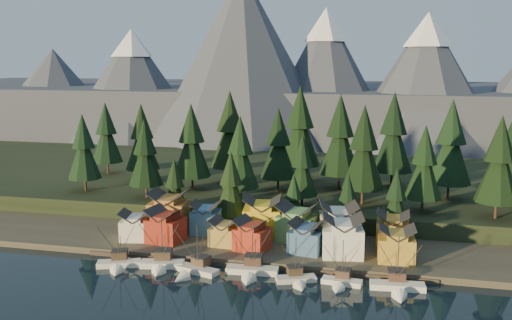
% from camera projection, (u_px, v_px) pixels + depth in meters
% --- Properties ---
extents(ground, '(500.00, 500.00, 0.00)m').
position_uv_depth(ground, '(235.00, 295.00, 113.50)').
color(ground, black).
rests_on(ground, ground).
extents(shore_strip, '(400.00, 50.00, 1.50)m').
position_uv_depth(shore_strip, '(275.00, 232.00, 151.70)').
color(shore_strip, '#3A342A').
rests_on(shore_strip, ground).
extents(hillside, '(420.00, 100.00, 6.00)m').
position_uv_depth(hillside, '(303.00, 184.00, 199.22)').
color(hillside, black).
rests_on(hillside, ground).
extents(dock, '(80.00, 4.00, 1.00)m').
position_uv_depth(dock, '(254.00, 264.00, 129.23)').
color(dock, '#433A30').
rests_on(dock, ground).
extents(mountain_ridge, '(560.00, 190.00, 90.00)m').
position_uv_depth(mountain_ridge, '(329.00, 95.00, 314.52)').
color(mountain_ridge, '#4D5363').
rests_on(mountain_ridge, ground).
extents(boat_0, '(10.45, 10.99, 11.97)m').
position_uv_depth(boat_0, '(118.00, 258.00, 127.63)').
color(boat_0, silver).
rests_on(boat_0, ground).
extents(boat_1, '(10.46, 11.13, 12.90)m').
position_uv_depth(boat_1, '(161.00, 257.00, 127.22)').
color(boat_1, silver).
rests_on(boat_1, ground).
extents(boat_2, '(11.27, 11.72, 11.77)m').
position_uv_depth(boat_2, '(193.00, 265.00, 124.02)').
color(boat_2, beige).
rests_on(boat_2, ground).
extents(boat_3, '(11.92, 12.83, 12.88)m').
position_uv_depth(boat_3, '(251.00, 265.00, 123.31)').
color(boat_3, silver).
rests_on(boat_3, ground).
extents(boat_4, '(9.06, 9.58, 10.72)m').
position_uv_depth(boat_4, '(297.00, 274.00, 119.02)').
color(boat_4, beige).
rests_on(boat_4, ground).
extents(boat_5, '(8.78, 9.38, 10.49)m').
position_uv_depth(boat_5, '(341.00, 276.00, 117.64)').
color(boat_5, silver).
rests_on(boat_5, ground).
extents(boat_6, '(11.57, 12.45, 12.24)m').
position_uv_depth(boat_6, '(398.00, 281.00, 114.79)').
color(boat_6, white).
rests_on(boat_6, ground).
extents(house_front_0, '(8.53, 8.21, 7.33)m').
position_uv_depth(house_front_0, '(135.00, 224.00, 142.77)').
color(house_front_0, silver).
rests_on(house_front_0, shore_strip).
extents(house_front_1, '(9.26, 8.99, 8.46)m').
position_uv_depth(house_front_1, '(166.00, 224.00, 141.06)').
color(house_front_1, maroon).
rests_on(house_front_1, shore_strip).
extents(house_front_2, '(7.19, 7.24, 6.60)m').
position_uv_depth(house_front_2, '(225.00, 231.00, 138.72)').
color(house_front_2, olive).
rests_on(house_front_2, shore_strip).
extents(house_front_3, '(8.96, 8.70, 7.63)m').
position_uv_depth(house_front_3, '(252.00, 233.00, 135.08)').
color(house_front_3, maroon).
rests_on(house_front_3, shore_strip).
extents(house_front_4, '(8.53, 9.02, 7.57)m').
position_uv_depth(house_front_4, '(307.00, 235.00, 133.56)').
color(house_front_4, '#35577D').
rests_on(house_front_4, shore_strip).
extents(house_front_5, '(10.37, 9.68, 9.63)m').
position_uv_depth(house_front_5, '(342.00, 235.00, 130.74)').
color(house_front_5, silver).
rests_on(house_front_5, shore_strip).
extents(house_front_6, '(8.43, 8.02, 8.03)m').
position_uv_depth(house_front_6, '(396.00, 243.00, 127.70)').
color(house_front_6, '#B2882D').
rests_on(house_front_6, shore_strip).
extents(house_back_0, '(10.23, 9.88, 10.46)m').
position_uv_depth(house_back_0, '(169.00, 209.00, 151.08)').
color(house_back_0, '#AA6B2B').
rests_on(house_back_0, shore_strip).
extents(house_back_1, '(7.96, 8.04, 8.17)m').
position_uv_depth(house_back_1, '(206.00, 217.00, 148.01)').
color(house_back_1, teal).
rests_on(house_back_1, shore_strip).
extents(house_back_2, '(10.57, 9.91, 10.04)m').
position_uv_depth(house_back_2, '(262.00, 215.00, 146.37)').
color(house_back_2, gold).
rests_on(house_back_2, shore_strip).
extents(house_back_3, '(10.49, 9.66, 9.40)m').
position_uv_depth(house_back_3, '(297.00, 222.00, 141.53)').
color(house_back_3, '#588649').
rests_on(house_back_3, shore_strip).
extents(house_back_4, '(10.61, 10.32, 9.87)m').
position_uv_depth(house_back_4, '(338.00, 222.00, 140.21)').
color(house_back_4, beige).
rests_on(house_back_4, shore_strip).
extents(house_back_5, '(7.69, 7.78, 8.59)m').
position_uv_depth(house_back_5, '(393.00, 228.00, 137.28)').
color(house_back_5, '#AE7C2C').
rests_on(house_back_5, shore_strip).
extents(tree_hill_0, '(10.27, 10.27, 23.92)m').
position_uv_depth(tree_hill_0, '(84.00, 149.00, 173.85)').
color(tree_hill_0, '#332319').
rests_on(tree_hill_0, hillside).
extents(tree_hill_1, '(11.17, 11.17, 26.01)m').
position_uv_depth(tree_hill_1, '(142.00, 139.00, 186.29)').
color(tree_hill_1, '#332319').
rests_on(tree_hill_1, hillside).
extents(tree_hill_2, '(10.03, 10.03, 23.35)m').
position_uv_depth(tree_hill_2, '(145.00, 155.00, 165.14)').
color(tree_hill_2, '#332319').
rests_on(tree_hill_2, hillside).
extents(tree_hill_3, '(11.63, 11.63, 27.09)m').
position_uv_depth(tree_hill_3, '(192.00, 143.00, 174.04)').
color(tree_hill_3, '#332319').
rests_on(tree_hill_3, hillside).
extents(tree_hill_4, '(12.96, 12.96, 30.18)m').
position_uv_depth(tree_hill_4, '(230.00, 132.00, 186.32)').
color(tree_hill_4, '#332319').
rests_on(tree_hill_4, hillside).
extents(tree_hill_5, '(10.64, 10.64, 24.77)m').
position_uv_depth(tree_hill_5, '(240.00, 155.00, 160.65)').
color(tree_hill_5, '#332319').
rests_on(tree_hill_5, hillside).
extents(tree_hill_6, '(11.12, 11.12, 25.91)m').
position_uv_depth(tree_hill_6, '(278.00, 146.00, 173.12)').
color(tree_hill_6, '#332319').
rests_on(tree_hill_6, hillside).
extents(tree_hill_7, '(8.64, 8.64, 20.14)m').
position_uv_depth(tree_hill_7, '(302.00, 168.00, 155.15)').
color(tree_hill_7, '#332319').
rests_on(tree_hill_7, hillside).
extents(tree_hill_8, '(12.79, 12.79, 29.80)m').
position_uv_depth(tree_hill_8, '(340.00, 138.00, 175.42)').
color(tree_hill_8, '#332319').
rests_on(tree_hill_8, hillside).
extents(tree_hill_9, '(12.01, 12.01, 27.98)m').
position_uv_depth(tree_hill_9, '(364.00, 150.00, 157.51)').
color(tree_hill_9, '#332319').
rests_on(tree_hill_9, hillside).
extents(tree_hill_10, '(12.95, 12.95, 30.17)m').
position_uv_depth(tree_hill_10, '(393.00, 135.00, 179.47)').
color(tree_hill_10, '#332319').
rests_on(tree_hill_10, hillside).
extents(tree_hill_11, '(10.06, 10.06, 23.43)m').
position_uv_depth(tree_hill_11, '(424.00, 165.00, 149.58)').
color(tree_hill_11, '#332319').
rests_on(tree_hill_11, hillside).
extents(tree_hill_12, '(12.57, 12.57, 29.27)m').
position_uv_depth(tree_hill_12, '(451.00, 145.00, 162.55)').
color(tree_hill_12, '#332319').
rests_on(tree_hill_12, hillside).
extents(tree_hill_13, '(11.40, 11.40, 26.57)m').
position_uv_depth(tree_hill_13, '(499.00, 163.00, 143.32)').
color(tree_hill_13, '#332319').
rests_on(tree_hill_13, hillside).
extents(tree_hill_15, '(13.63, 13.63, 31.76)m').
position_uv_depth(tree_hill_15, '(300.00, 129.00, 187.95)').
color(tree_hill_15, '#332319').
rests_on(tree_hill_15, hillside).
extents(tree_hill_16, '(10.90, 10.90, 25.40)m').
position_uv_depth(tree_hill_16, '(106.00, 135.00, 199.96)').
color(tree_hill_16, '#332319').
rests_on(tree_hill_16, hillside).
extents(tree_shore_0, '(7.79, 7.79, 18.14)m').
position_uv_depth(tree_shore_0, '(175.00, 188.00, 156.09)').
color(tree_shore_0, '#332319').
rests_on(tree_shore_0, shore_strip).
extents(tree_shore_1, '(8.92, 8.92, 20.79)m').
position_uv_depth(tree_shore_1, '(231.00, 186.00, 152.25)').
color(tree_shore_1, '#332319').
rests_on(tree_shore_1, shore_strip).
extents(tree_shore_2, '(6.66, 6.66, 15.52)m').
position_uv_depth(tree_shore_2, '(294.00, 200.00, 148.95)').
color(tree_shore_2, '#332319').
rests_on(tree_shore_2, shore_strip).
extents(tree_shore_3, '(6.98, 6.98, 16.25)m').
position_uv_depth(tree_shore_3, '(348.00, 201.00, 145.74)').
color(tree_shore_3, '#332319').
rests_on(tree_shore_3, shore_strip).
extents(tree_shore_4, '(7.77, 7.77, 18.09)m').
position_uv_depth(tree_shore_4, '(396.00, 200.00, 142.88)').
color(tree_shore_4, '#332319').
rests_on(tree_shore_4, shore_strip).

